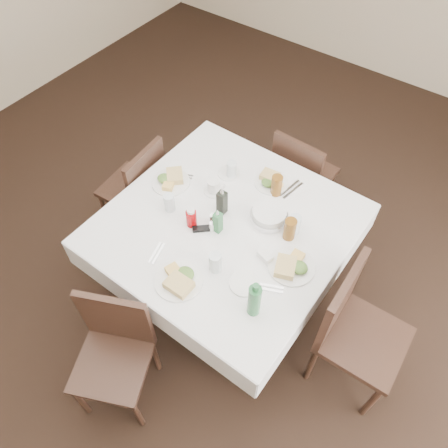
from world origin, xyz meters
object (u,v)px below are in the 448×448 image
chair_north (300,172)px  chair_east (352,325)px  oil_cruet_dark (222,202)px  water_n (232,170)px  ketchup_bottle (191,218)px  oil_cruet_green (218,222)px  bread_basket (269,215)px  chair_west (139,185)px  water_w (169,203)px  chair_south (115,346)px  green_bottle (254,300)px  water_s (215,262)px  water_e (295,224)px  dining_table (226,230)px  coffee_mug (214,187)px

chair_north → chair_east: (0.90, -0.98, 0.07)m
chair_east → oil_cruet_dark: 1.08m
oil_cruet_dark → water_n: bearing=114.3°
ketchup_bottle → oil_cruet_green: bearing=20.4°
chair_east → bread_basket: (-0.75, 0.25, 0.23)m
oil_cruet_dark → ketchup_bottle: bearing=-115.0°
oil_cruet_dark → oil_cruet_green: 0.15m
chair_west → oil_cruet_dark: oil_cruet_dark is taller
chair_west → water_w: bearing=-20.8°
chair_south → oil_cruet_dark: (0.03, 1.02, 0.35)m
oil_cruet_dark → ketchup_bottle: (-0.09, -0.20, -0.03)m
ketchup_bottle → green_bottle: bearing=-23.0°
water_n → chair_south: bearing=-85.6°
water_s → water_e: bearing=65.6°
bread_basket → ketchup_bottle: 0.49m
dining_table → coffee_mug: coffee_mug is taller
ketchup_bottle → green_bottle: size_ratio=0.52×
chair_west → oil_cruet_dark: 0.88m
chair_south → water_w: water_w is taller
oil_cruet_green → coffee_mug: size_ratio=1.45×
oil_cruet_green → green_bottle: (0.49, -0.34, 0.04)m
dining_table → water_e: water_e is taller
chair_south → oil_cruet_dark: size_ratio=3.92×
oil_cruet_dark → ketchup_bottle: oil_cruet_dark is taller
ketchup_bottle → coffee_mug: 0.32m
chair_south → green_bottle: size_ratio=3.20×
chair_east → water_n: (-1.17, 0.42, 0.26)m
dining_table → coffee_mug: 0.31m
oil_cruet_green → green_bottle: green_bottle is taller
dining_table → ketchup_bottle: 0.26m
water_w → oil_cruet_dark: (0.29, 0.18, 0.03)m
chair_south → water_w: 0.93m
chair_east → water_n: bearing=160.2°
oil_cruet_green → dining_table: bearing=83.4°
dining_table → green_bottle: bearing=-41.0°
oil_cruet_green → ketchup_bottle: bearing=-159.6°
oil_cruet_green → ketchup_bottle: (-0.16, -0.06, -0.02)m
coffee_mug → green_bottle: 0.92m
water_e → oil_cruet_green: (-0.39, -0.27, 0.02)m
chair_north → water_e: 0.86m
chair_east → chair_west: chair_east is taller
water_n → water_e: 0.61m
chair_south → chair_west: bearing=126.6°
dining_table → chair_north: bearing=86.3°
bread_basket → oil_cruet_green: oil_cruet_green is taller
water_w → bread_basket: bearing=28.3°
chair_south → coffee_mug: bearing=95.8°
dining_table → chair_west: bearing=175.3°
water_n → green_bottle: (0.69, -0.77, 0.06)m
water_n → water_e: (0.59, -0.17, 0.01)m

